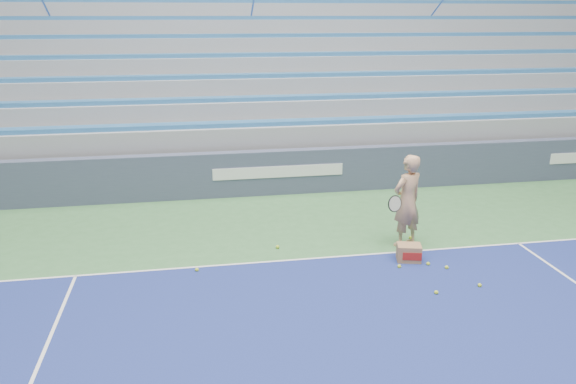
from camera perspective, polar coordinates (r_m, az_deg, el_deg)
The scene contains 12 objects.
sponsor_barrier at distance 13.83m, azimuth -1.04°, elevation 2.04°, with size 30.00×0.32×1.10m.
bleachers at distance 19.08m, azimuth -3.81°, elevation 11.86°, with size 31.00×9.15×7.30m.
tennis_player at distance 10.82m, azimuth 12.00°, elevation -0.90°, with size 0.99×0.95×1.80m.
ball_box at distance 10.40m, azimuth 12.18°, elevation -6.07°, with size 0.49×0.42×0.32m.
tennis_ball_0 at distance 9.95m, azimuth -9.25°, elevation -7.80°, with size 0.07×0.07×0.07m, color #BED42B.
tennis_ball_1 at distance 9.38m, azimuth 14.83°, elevation -9.84°, with size 0.07×0.07×0.07m, color #BED42B.
tennis_ball_2 at distance 10.29m, azimuth 15.82°, elevation -7.39°, with size 0.07×0.07×0.07m, color #BED42B.
tennis_ball_3 at distance 10.13m, azimuth 11.23°, elevation -7.42°, with size 0.07×0.07×0.07m, color #BED42B.
tennis_ball_4 at distance 10.74m, azimuth -1.07°, elevation -5.59°, with size 0.07×0.07×0.07m, color #BED42B.
tennis_ball_5 at distance 11.43m, azimuth 12.35°, elevation -4.54°, with size 0.07×0.07×0.07m, color #BED42B.
tennis_ball_6 at distance 10.35m, azimuth 14.05°, elevation -7.08°, with size 0.07×0.07×0.07m, color #BED42B.
tennis_ball_7 at distance 9.81m, azimuth 18.89°, elevation -8.96°, with size 0.07×0.07×0.07m, color #BED42B.
Camera 1 is at (-2.04, 2.73, 4.27)m, focal length 35.00 mm.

